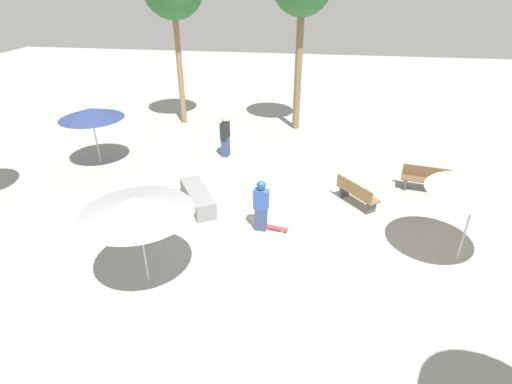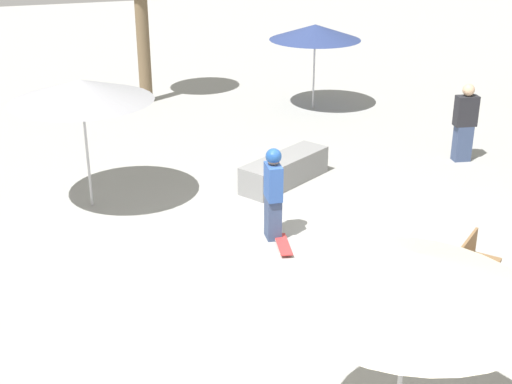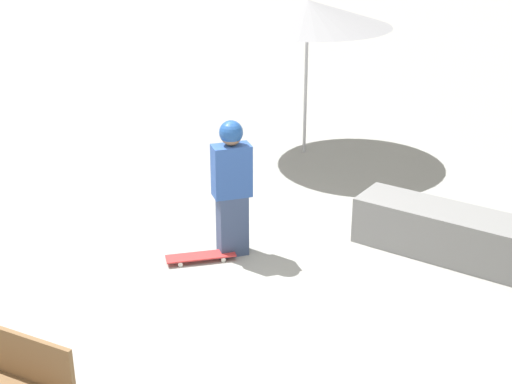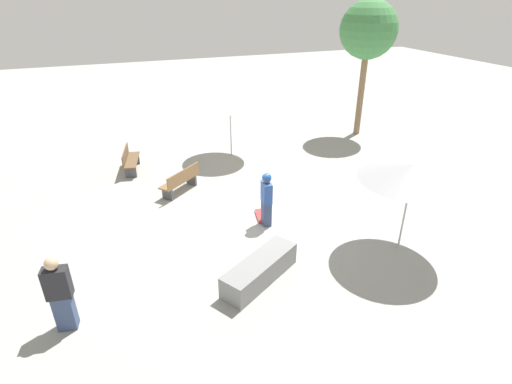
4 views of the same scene
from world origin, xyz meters
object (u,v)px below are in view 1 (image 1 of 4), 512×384
Objects in this scene: skater_main at (261,204)px; skateboard at (275,228)px; shade_umbrella_navy at (91,113)px; shade_umbrella_grey at (136,205)px; concrete_ledge at (198,198)px; bench_far at (357,194)px; bystander_watching at (225,136)px; bench_near at (425,179)px; shade_umbrella_cream at (479,184)px.

skater_main reaches higher than skateboard.
shade_umbrella_navy is 0.94× the size of shade_umbrella_grey.
shade_umbrella_navy is at bearing 158.79° from skater_main.
shade_umbrella_navy is (3.74, 7.52, 2.01)m from skateboard.
concrete_ledge is 1.44× the size of bench_far.
skateboard is 0.38× the size of concrete_ledge.
shade_umbrella_grey reaches higher than shade_umbrella_navy.
skater_main is at bearing -147.04° from bystander_watching.
bench_near is 7.83m from bystander_watching.
skateboard is (0.03, -0.41, -0.81)m from skater_main.
skateboard is 0.32× the size of shade_umbrella_grey.
shade_umbrella_grey is (-2.80, 2.82, 2.17)m from skateboard.
bench_far is at bearing -113.32° from bystander_watching.
shade_umbrella_grey is at bearing -144.31° from shade_umbrella_navy.
shade_umbrella_navy is at bearing -140.19° from bench_far.
shade_umbrella_cream is 1.46× the size of bystander_watching.
skater_main is at bearing -115.59° from concrete_ledge.
bench_far is at bearing -48.65° from shade_umbrella_grey.
shade_umbrella_cream reaches higher than bench_far.
shade_umbrella_navy reaches higher than bystander_watching.
skateboard is at bearing -116.44° from shade_umbrella_navy.
bench_near is at bearing 44.88° from skateboard.
shade_umbrella_navy is (2.70, 4.86, 1.78)m from concrete_ledge.
bench_far is at bearing 40.93° from bench_near.
skater_main is 0.66× the size of shade_umbrella_navy.
skater_main is 8.14m from shade_umbrella_navy.
bystander_watching reaches higher than skateboard.
concrete_ledge is at bearing 77.13° from shade_umbrella_cream.
bench_near is 0.64× the size of shade_umbrella_grey.
skater_main is 0.94× the size of bystander_watching.
skateboard is 0.33× the size of shade_umbrella_cream.
bench_near is at bearing -94.54° from bystander_watching.
shade_umbrella_cream is 9.76m from bystander_watching.
bench_near is at bearing -92.17° from shade_umbrella_navy.
shade_umbrella_cream reaches higher than skateboard.
skateboard is 0.34× the size of shade_umbrella_navy.
bench_near is 10.01m from shade_umbrella_grey.
skater_main is 0.64× the size of shade_umbrella_cream.
concrete_ledge is at bearing 27.35° from bench_near.
bystander_watching is at bearing 52.24° from shade_umbrella_cream.
shade_umbrella_cream reaches higher than skater_main.
concrete_ledge is at bearing 169.89° from skateboard.
shade_umbrella_grey reaches higher than skater_main.
concrete_ledge is 1.27× the size of bystander_watching.
bench_far is 7.28m from shade_umbrella_grey.
shade_umbrella_cream is at bearing 4.82° from bench_far.
shade_umbrella_navy is at bearing 70.44° from shade_umbrella_cream.
bystander_watching is (1.47, -4.87, -1.20)m from shade_umbrella_navy.
shade_umbrella_cream is (-0.67, -5.39, 1.42)m from skater_main.
shade_umbrella_cream is (-1.75, -7.65, 2.01)m from concrete_ledge.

